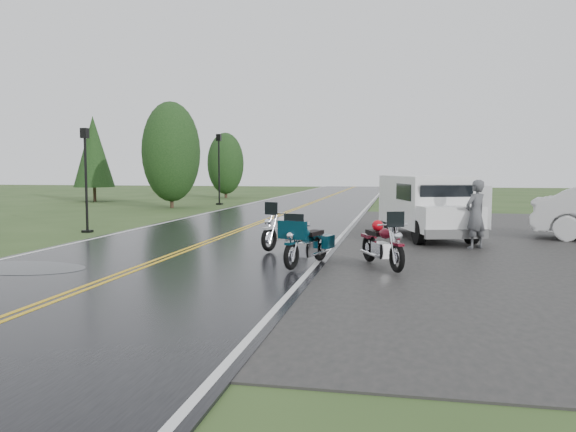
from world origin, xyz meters
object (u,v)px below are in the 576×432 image
object	(u,v)px
motorcycle_red	(397,246)
lamp_post_far_left	(219,169)
motorcycle_silver	(269,230)
motorcycle_teal	(291,245)
van_white	(419,210)
person_at_van	(476,215)
lamp_post_near_left	(86,180)

from	to	relation	value
motorcycle_red	lamp_post_far_left	size ratio (longest dim) A/B	0.48
motorcycle_silver	lamp_post_far_left	size ratio (longest dim) A/B	0.49
motorcycle_teal	van_white	distance (m)	5.77
motorcycle_teal	person_at_van	world-z (taller)	person_at_van
motorcycle_teal	person_at_van	bearing A→B (deg)	62.15
lamp_post_far_left	person_at_van	bearing A→B (deg)	-53.01
person_at_van	lamp_post_near_left	bearing A→B (deg)	-51.21
person_at_van	lamp_post_far_left	xyz separation A→B (m)	(-13.24, 17.58, 1.28)
motorcycle_silver	lamp_post_far_left	world-z (taller)	lamp_post_far_left
motorcycle_silver	van_white	world-z (taller)	van_white
motorcycle_silver	lamp_post_near_left	xyz separation A→B (m)	(-7.45, 3.62, 1.21)
motorcycle_teal	lamp_post_near_left	bearing A→B (deg)	160.50
motorcycle_teal	van_white	xyz separation A→B (m)	(2.84, 5.01, 0.42)
lamp_post_near_left	lamp_post_far_left	size ratio (longest dim) A/B	0.83
van_white	lamp_post_far_left	size ratio (longest dim) A/B	1.17
motorcycle_red	motorcycle_silver	size ratio (longest dim) A/B	0.98
van_white	lamp_post_near_left	size ratio (longest dim) A/B	1.41
van_white	motorcycle_red	bearing A→B (deg)	-113.67
person_at_van	lamp_post_near_left	distance (m)	13.03
motorcycle_teal	lamp_post_near_left	distance (m)	10.62
person_at_van	lamp_post_near_left	xyz separation A→B (m)	(-12.88, 1.73, 0.90)
motorcycle_red	lamp_post_far_left	world-z (taller)	lamp_post_far_left
motorcycle_teal	person_at_van	distance (m)	6.22
lamp_post_near_left	person_at_van	bearing A→B (deg)	-7.66
van_white	lamp_post_far_left	xyz separation A→B (m)	(-11.75, 17.02, 1.21)
motorcycle_red	motorcycle_teal	world-z (taller)	motorcycle_red
motorcycle_red	van_white	distance (m)	4.95
motorcycle_red	motorcycle_silver	bearing A→B (deg)	118.91
motorcycle_teal	lamp_post_near_left	xyz separation A→B (m)	(-8.55, 6.18, 1.24)
motorcycle_silver	person_at_van	xyz separation A→B (m)	(5.43, 1.88, 0.31)
lamp_post_near_left	lamp_post_far_left	distance (m)	15.86
lamp_post_far_left	motorcycle_teal	bearing A→B (deg)	-67.98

